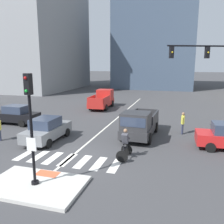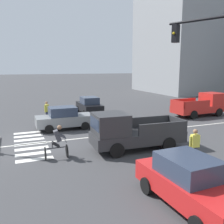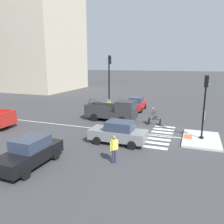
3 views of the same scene
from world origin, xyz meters
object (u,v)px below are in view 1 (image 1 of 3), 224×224
object	(u,v)px
cyclist	(125,143)
pickup_truck_charcoal_eastbound_mid	(139,125)
car_black_cross_left	(16,115)
signal_pole	(31,120)
pedestrian_waiting_far_side	(183,121)
pickup_truck_red_westbound_distant	(103,100)
car_grey_westbound_near	(47,129)

from	to	relation	value
cyclist	pickup_truck_charcoal_eastbound_mid	bearing A→B (deg)	87.89
car_black_cross_left	cyclist	world-z (taller)	cyclist
car_black_cross_left	signal_pole	bearing A→B (deg)	-48.73
pickup_truck_charcoal_eastbound_mid	signal_pole	bearing A→B (deg)	-111.27
car_black_cross_left	pedestrian_waiting_far_side	world-z (taller)	pedestrian_waiting_far_side
pickup_truck_red_westbound_distant	pickup_truck_charcoal_eastbound_mid	bearing A→B (deg)	-59.52
car_grey_westbound_near	cyclist	distance (m)	5.98
car_grey_westbound_near	pedestrian_waiting_far_side	xyz separation A→B (m)	(8.89, 4.25, 0.17)
pickup_truck_red_westbound_distant	cyclist	world-z (taller)	pickup_truck_red_westbound_distant
signal_pole	car_grey_westbound_near	bearing A→B (deg)	116.42
signal_pole	cyclist	xyz separation A→B (m)	(2.98, 4.13, -2.10)
car_grey_westbound_near	cyclist	world-z (taller)	cyclist
car_black_cross_left	pedestrian_waiting_far_side	size ratio (longest dim) A/B	2.47
car_grey_westbound_near	pickup_truck_charcoal_eastbound_mid	world-z (taller)	pickup_truck_charcoal_eastbound_mid
pickup_truck_red_westbound_distant	pedestrian_waiting_far_side	bearing A→B (deg)	-43.44
pedestrian_waiting_far_side	pickup_truck_red_westbound_distant	bearing A→B (deg)	136.56
signal_pole	car_grey_westbound_near	size ratio (longest dim) A/B	1.14
pedestrian_waiting_far_side	car_grey_westbound_near	bearing A→B (deg)	-154.46
signal_pole	car_black_cross_left	xyz separation A→B (m)	(-7.98, 9.10, -2.16)
car_black_cross_left	pedestrian_waiting_far_side	bearing A→B (deg)	3.23
signal_pole	pedestrian_waiting_far_side	xyz separation A→B (m)	(6.08, 9.89, -1.99)
car_grey_westbound_near	pickup_truck_charcoal_eastbound_mid	bearing A→B (deg)	21.80
cyclist	car_grey_westbound_near	bearing A→B (deg)	165.29
signal_pole	car_grey_westbound_near	xyz separation A→B (m)	(-2.81, 5.65, -2.16)
signal_pole	pickup_truck_charcoal_eastbound_mid	xyz separation A→B (m)	(3.12, 8.02, -1.99)
pickup_truck_red_westbound_distant	car_black_cross_left	bearing A→B (deg)	-117.27
pickup_truck_red_westbound_distant	pickup_truck_charcoal_eastbound_mid	distance (m)	12.26
signal_pole	cyclist	bearing A→B (deg)	54.19
car_black_cross_left	pedestrian_waiting_far_side	xyz separation A→B (m)	(14.07, 0.79, 0.17)
car_black_cross_left	car_grey_westbound_near	xyz separation A→B (m)	(5.18, -3.45, 0.00)
car_grey_westbound_near	pedestrian_waiting_far_side	distance (m)	9.85
signal_pole	cyclist	distance (m)	5.51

